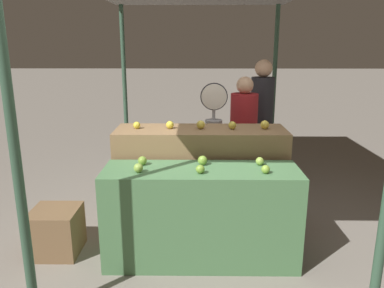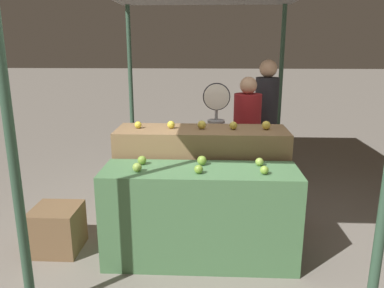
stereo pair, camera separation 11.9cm
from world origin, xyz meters
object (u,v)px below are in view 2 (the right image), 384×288
object	(u,v)px
person_vendor_at_scale	(247,131)
wooden_crate_side	(57,229)
person_customer_left	(266,114)
produce_scale	(216,118)

from	to	relation	value
person_vendor_at_scale	wooden_crate_side	world-z (taller)	person_vendor_at_scale
person_customer_left	wooden_crate_side	bearing A→B (deg)	25.04
produce_scale	person_customer_left	world-z (taller)	person_customer_left
wooden_crate_side	person_customer_left	bearing A→B (deg)	38.65
produce_scale	person_vendor_at_scale	world-z (taller)	person_vendor_at_scale
person_customer_left	wooden_crate_side	size ratio (longest dim) A/B	4.02
person_vendor_at_scale	person_customer_left	world-z (taller)	person_customer_left
produce_scale	person_vendor_at_scale	xyz separation A→B (m)	(0.39, 0.32, -0.22)
produce_scale	person_customer_left	bearing A→B (deg)	48.28
person_customer_left	wooden_crate_side	world-z (taller)	person_customer_left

